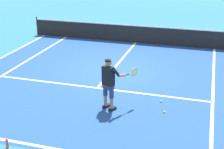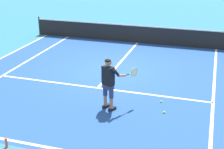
{
  "view_description": "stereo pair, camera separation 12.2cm",
  "coord_description": "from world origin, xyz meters",
  "px_view_note": "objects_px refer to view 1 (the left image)",
  "views": [
    {
      "loc": [
        3.73,
        -12.45,
        4.92
      ],
      "look_at": [
        0.89,
        -3.0,
        1.05
      ],
      "focal_mm": 52.74,
      "sensor_mm": 36.0,
      "label": 1
    },
    {
      "loc": [
        3.84,
        -12.41,
        4.92
      ],
      "look_at": [
        0.89,
        -3.0,
        1.05
      ],
      "focal_mm": 52.74,
      "sensor_mm": 36.0,
      "label": 2
    }
  ],
  "objects_px": {
    "tennis_ball_by_baseline": "(161,101)",
    "water_bottle": "(7,143)",
    "tennis_player": "(109,81)",
    "tennis_ball_near_feet": "(164,112)"
  },
  "relations": [
    {
      "from": "tennis_player",
      "to": "water_bottle",
      "type": "xyz_separation_m",
      "value": [
        -1.9,
        -2.86,
        -0.86
      ]
    },
    {
      "from": "tennis_player",
      "to": "tennis_ball_by_baseline",
      "type": "distance_m",
      "value": 2.05
    },
    {
      "from": "tennis_ball_near_feet",
      "to": "water_bottle",
      "type": "relative_size",
      "value": 0.25
    },
    {
      "from": "tennis_ball_near_feet",
      "to": "tennis_ball_by_baseline",
      "type": "distance_m",
      "value": 0.77
    },
    {
      "from": "tennis_ball_near_feet",
      "to": "water_bottle",
      "type": "distance_m",
      "value": 4.78
    },
    {
      "from": "tennis_ball_near_feet",
      "to": "water_bottle",
      "type": "bearing_deg",
      "value": -139.67
    },
    {
      "from": "tennis_player",
      "to": "tennis_ball_by_baseline",
      "type": "bearing_deg",
      "value": 32.29
    },
    {
      "from": "tennis_ball_by_baseline",
      "to": "water_bottle",
      "type": "xyz_separation_m",
      "value": [
        -3.43,
        -3.83,
        0.1
      ]
    },
    {
      "from": "tennis_ball_by_baseline",
      "to": "water_bottle",
      "type": "distance_m",
      "value": 5.14
    },
    {
      "from": "tennis_ball_by_baseline",
      "to": "water_bottle",
      "type": "height_order",
      "value": "water_bottle"
    }
  ]
}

